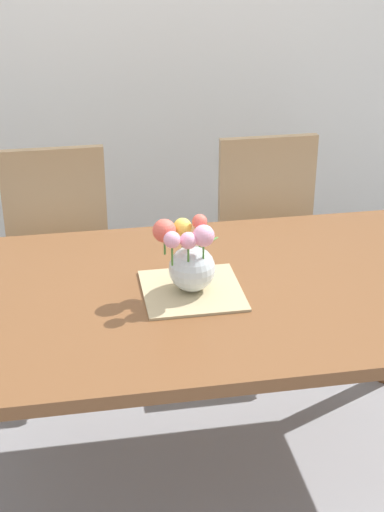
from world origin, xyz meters
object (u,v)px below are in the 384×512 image
at_px(dining_table, 206,310).
at_px(chair_right, 272,230).
at_px(chair_left, 58,246).
at_px(flower_vase, 188,257).

height_order(dining_table, chair_right, chair_right).
relative_size(dining_table, chair_left, 2.05).
bearing_deg(dining_table, flower_vase, -165.52).
height_order(dining_table, chair_left, chair_left).
bearing_deg(chair_right, dining_table, 61.57).
distance_m(chair_left, flower_vase, 0.99).
height_order(chair_left, chair_right, same).
xyz_separation_m(dining_table, flower_vase, (-0.06, -0.01, 0.20)).
relative_size(chair_right, flower_vase, 3.76).
relative_size(dining_table, chair_right, 2.05).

